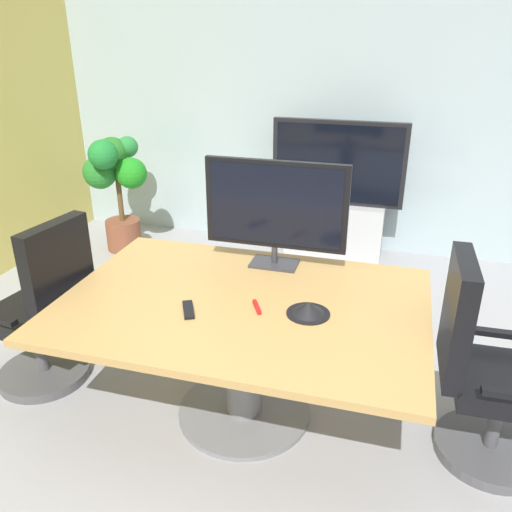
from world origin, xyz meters
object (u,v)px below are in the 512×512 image
object	(u,v)px
office_chair_right	(484,380)
potted_plant	(116,181)
tv_monitor	(276,208)
office_chair_left	(46,318)
wall_display_unit	(335,214)
conference_phone	(308,309)
remote_control	(188,310)
conference_table	(243,329)

from	to	relation	value
office_chair_right	potted_plant	distance (m)	3.69
tv_monitor	office_chair_left	bearing A→B (deg)	-157.81
wall_display_unit	conference_phone	distance (m)	2.45
conference_phone	potted_plant	bearing A→B (deg)	137.79
office_chair_right	remote_control	xyz separation A→B (m)	(-1.47, -0.23, 0.30)
tv_monitor	conference_phone	bearing A→B (deg)	-60.18
office_chair_left	potted_plant	bearing A→B (deg)	-153.15
potted_plant	conference_phone	size ratio (longest dim) A/B	5.17
office_chair_right	conference_phone	world-z (taller)	office_chair_right
conference_table	wall_display_unit	distance (m)	2.38
conference_table	office_chair_right	bearing A→B (deg)	2.37
tv_monitor	conference_phone	distance (m)	0.70
office_chair_right	wall_display_unit	xyz separation A→B (m)	(-1.06, 2.32, -0.01)
remote_control	tv_monitor	bearing A→B (deg)	40.49
wall_display_unit	conference_phone	xyz separation A→B (m)	(0.19, -2.42, 0.33)
wall_display_unit	remote_control	distance (m)	2.61
office_chair_left	office_chair_right	size ratio (longest dim) A/B	1.00
office_chair_right	remote_control	bearing A→B (deg)	97.69
office_chair_right	conference_table	bearing A→B (deg)	91.04
conference_table	conference_phone	bearing A→B (deg)	-7.22
conference_table	potted_plant	xyz separation A→B (m)	(-1.89, 1.99, 0.14)
office_chair_left	office_chair_right	world-z (taller)	same
conference_phone	office_chair_left	bearing A→B (deg)	179.65
office_chair_left	tv_monitor	xyz separation A→B (m)	(1.29, 0.52, 0.65)
wall_display_unit	remote_control	size ratio (longest dim) A/B	7.71
wall_display_unit	office_chair_left	bearing A→B (deg)	-120.28
office_chair_left	conference_phone	bearing A→B (deg)	98.59
tv_monitor	remote_control	xyz separation A→B (m)	(-0.28, -0.67, -0.35)
tv_monitor	office_chair_right	bearing A→B (deg)	-20.28
office_chair_left	tv_monitor	world-z (taller)	tv_monitor
office_chair_left	office_chair_right	bearing A→B (deg)	100.95
office_chair_left	tv_monitor	bearing A→B (deg)	121.14
remote_control	conference_table	bearing A→B (deg)	11.31
conference_table	remote_control	distance (m)	0.35
office_chair_right	potted_plant	world-z (taller)	potted_plant
conference_table	wall_display_unit	bearing A→B (deg)	85.89
conference_table	office_chair_left	size ratio (longest dim) A/B	1.75
office_chair_right	tv_monitor	distance (m)	1.42
conference_phone	remote_control	size ratio (longest dim) A/B	1.29
wall_display_unit	remote_control	xyz separation A→B (m)	(-0.40, -2.56, 0.31)
conference_table	tv_monitor	distance (m)	0.73
tv_monitor	wall_display_unit	world-z (taller)	tv_monitor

